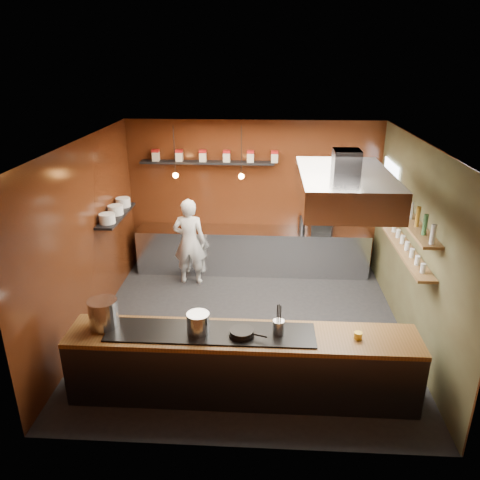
# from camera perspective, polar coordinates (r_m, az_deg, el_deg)

# --- Properties ---
(floor) EXTENTS (5.00, 5.00, 0.00)m
(floor) POSITION_cam_1_polar(r_m,az_deg,el_deg) (7.77, 0.94, -10.63)
(floor) COLOR black
(floor) RESTS_ON ground
(back_wall) EXTENTS (5.00, 0.00, 5.00)m
(back_wall) POSITION_cam_1_polar(r_m,az_deg,el_deg) (9.44, 1.65, 5.39)
(back_wall) COLOR #3D190B
(back_wall) RESTS_ON ground
(left_wall) EXTENTS (0.00, 5.00, 5.00)m
(left_wall) POSITION_cam_1_polar(r_m,az_deg,el_deg) (7.59, -18.20, 0.11)
(left_wall) COLOR #3D190B
(left_wall) RESTS_ON ground
(right_wall) EXTENTS (0.00, 5.00, 5.00)m
(right_wall) POSITION_cam_1_polar(r_m,az_deg,el_deg) (7.42, 20.68, -0.72)
(right_wall) COLOR #423D25
(right_wall) RESTS_ON ground
(ceiling) EXTENTS (5.00, 5.00, 0.00)m
(ceiling) POSITION_cam_1_polar(r_m,az_deg,el_deg) (6.66, 1.09, 11.73)
(ceiling) COLOR silver
(ceiling) RESTS_ON back_wall
(window_pane) EXTENTS (0.00, 1.00, 1.00)m
(window_pane) POSITION_cam_1_polar(r_m,az_deg,el_deg) (8.83, 17.68, 5.90)
(window_pane) COLOR white
(window_pane) RESTS_ON right_wall
(prep_counter) EXTENTS (4.60, 0.65, 0.90)m
(prep_counter) POSITION_cam_1_polar(r_m,az_deg,el_deg) (9.48, 1.52, -1.28)
(prep_counter) COLOR silver
(prep_counter) RESTS_ON floor
(pass_counter) EXTENTS (4.40, 0.72, 0.94)m
(pass_counter) POSITION_cam_1_polar(r_m,az_deg,el_deg) (6.19, 0.26, -14.92)
(pass_counter) COLOR #38383D
(pass_counter) RESTS_ON floor
(tin_shelf) EXTENTS (2.60, 0.26, 0.04)m
(tin_shelf) POSITION_cam_1_polar(r_m,az_deg,el_deg) (9.20, -4.02, 9.41)
(tin_shelf) COLOR black
(tin_shelf) RESTS_ON back_wall
(plate_shelf) EXTENTS (0.30, 1.40, 0.04)m
(plate_shelf) POSITION_cam_1_polar(r_m,az_deg,el_deg) (8.40, -14.87, 2.92)
(plate_shelf) COLOR black
(plate_shelf) RESTS_ON left_wall
(bottle_shelf_upper) EXTENTS (0.26, 2.80, 0.04)m
(bottle_shelf_upper) POSITION_cam_1_polar(r_m,az_deg,el_deg) (7.51, 19.31, 3.14)
(bottle_shelf_upper) COLOR olive
(bottle_shelf_upper) RESTS_ON right_wall
(bottle_shelf_lower) EXTENTS (0.26, 2.80, 0.04)m
(bottle_shelf_lower) POSITION_cam_1_polar(r_m,az_deg,el_deg) (7.66, 18.88, -0.19)
(bottle_shelf_lower) COLOR olive
(bottle_shelf_lower) RESTS_ON right_wall
(extractor_hood) EXTENTS (1.20, 2.00, 0.72)m
(extractor_hood) POSITION_cam_1_polar(r_m,az_deg,el_deg) (6.46, 12.59, 6.38)
(extractor_hood) COLOR #38383D
(extractor_hood) RESTS_ON ceiling
(pendant_left) EXTENTS (0.10, 0.10, 0.95)m
(pendant_left) POSITION_cam_1_polar(r_m,az_deg,el_deg) (8.65, -7.88, 8.14)
(pendant_left) COLOR black
(pendant_left) RESTS_ON ceiling
(pendant_right) EXTENTS (0.10, 0.10, 0.95)m
(pendant_right) POSITION_cam_1_polar(r_m,az_deg,el_deg) (8.51, 0.16, 8.11)
(pendant_right) COLOR black
(pendant_right) RESTS_ON ceiling
(storage_tins) EXTENTS (2.43, 0.13, 0.22)m
(storage_tins) POSITION_cam_1_polar(r_m,az_deg,el_deg) (9.15, -3.10, 10.21)
(storage_tins) COLOR #BEB59D
(storage_tins) RESTS_ON tin_shelf
(plate_stacks) EXTENTS (0.26, 1.16, 0.16)m
(plate_stacks) POSITION_cam_1_polar(r_m,az_deg,el_deg) (8.37, -14.93, 3.57)
(plate_stacks) COLOR white
(plate_stacks) RESTS_ON plate_shelf
(bottles) EXTENTS (0.06, 2.66, 0.24)m
(bottles) POSITION_cam_1_polar(r_m,az_deg,el_deg) (7.46, 19.44, 4.16)
(bottles) COLOR silver
(bottles) RESTS_ON bottle_shelf_upper
(wine_glasses) EXTENTS (0.07, 2.37, 0.13)m
(wine_glasses) POSITION_cam_1_polar(r_m,az_deg,el_deg) (7.63, 18.95, 0.40)
(wine_glasses) COLOR silver
(wine_glasses) RESTS_ON bottle_shelf_lower
(stockpot_large) EXTENTS (0.42, 0.42, 0.36)m
(stockpot_large) POSITION_cam_1_polar(r_m,az_deg,el_deg) (6.20, -16.32, -8.55)
(stockpot_large) COLOR silver
(stockpot_large) RESTS_ON pass_counter
(stockpot_small) EXTENTS (0.36, 0.36, 0.27)m
(stockpot_small) POSITION_cam_1_polar(r_m,az_deg,el_deg) (5.87, -5.11, -10.05)
(stockpot_small) COLOR #B7B9BE
(stockpot_small) RESTS_ON pass_counter
(utensil_crock) EXTENTS (0.19, 0.19, 0.18)m
(utensil_crock) POSITION_cam_1_polar(r_m,az_deg,el_deg) (5.87, 4.71, -10.54)
(utensil_crock) COLOR silver
(utensil_crock) RESTS_ON pass_counter
(frying_pan) EXTENTS (0.47, 0.32, 0.08)m
(frying_pan) POSITION_cam_1_polar(r_m,az_deg,el_deg) (5.84, 0.24, -11.24)
(frying_pan) COLOR black
(frying_pan) RESTS_ON pass_counter
(butter_jar) EXTENTS (0.11, 0.11, 0.09)m
(butter_jar) POSITION_cam_1_polar(r_m,az_deg,el_deg) (5.99, 14.20, -11.24)
(butter_jar) COLOR gold
(butter_jar) RESTS_ON pass_counter
(espresso_machine) EXTENTS (0.47, 0.45, 0.40)m
(espresso_machine) POSITION_cam_1_polar(r_m,az_deg,el_deg) (9.37, 10.06, 2.34)
(espresso_machine) COLOR black
(espresso_machine) RESTS_ON prep_counter
(chef) EXTENTS (0.63, 0.42, 1.69)m
(chef) POSITION_cam_1_polar(r_m,az_deg,el_deg) (8.90, -6.19, -0.22)
(chef) COLOR silver
(chef) RESTS_ON floor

